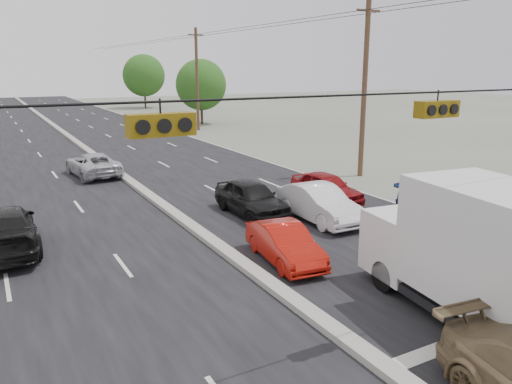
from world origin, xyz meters
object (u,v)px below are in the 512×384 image
(tree_right_far, at_px, (144,75))
(box_truck, at_px, (486,256))
(queue_car_b, at_px, (319,204))
(oncoming_near, at_px, (2,230))
(red_sedan, at_px, (285,244))
(queue_car_e, at_px, (326,188))
(utility_pole_right_b, at_px, (364,88))
(tree_right_mid, at_px, (201,85))
(utility_pole_right_c, at_px, (197,79))
(queue_car_d, at_px, (448,207))
(oncoming_far, at_px, (93,165))
(queue_car_a, at_px, (251,198))

(tree_right_far, xyz_separation_m, box_truck, (-12.50, -70.14, -3.11))
(queue_car_b, bearing_deg, oncoming_near, 169.55)
(red_sedan, distance_m, queue_car_e, 7.96)
(utility_pole_right_b, relative_size, box_truck, 1.36)
(box_truck, bearing_deg, utility_pole_right_b, 66.58)
(box_truck, distance_m, queue_car_e, 11.98)
(tree_right_mid, xyz_separation_m, box_truck, (-11.50, -45.14, -2.49))
(tree_right_mid, xyz_separation_m, queue_car_b, (-9.92, -36.11, -3.59))
(utility_pole_right_c, distance_m, tree_right_mid, 5.64)
(queue_car_b, distance_m, queue_car_e, 3.12)
(utility_pole_right_b, distance_m, tree_right_far, 55.11)
(queue_car_d, bearing_deg, box_truck, -137.08)
(red_sedan, xyz_separation_m, queue_car_b, (3.68, 3.16, 0.12))
(utility_pole_right_b, height_order, oncoming_far, utility_pole_right_b)
(queue_car_e, distance_m, oncoming_far, 14.24)
(tree_right_mid, bearing_deg, queue_car_a, -109.44)
(red_sedan, xyz_separation_m, oncoming_near, (-8.10, 5.60, 0.16))
(tree_right_far, relative_size, queue_car_a, 1.83)
(utility_pole_right_c, relative_size, queue_car_e, 2.42)
(utility_pole_right_c, bearing_deg, red_sedan, -107.95)
(utility_pole_right_c, xyz_separation_m, tree_right_mid, (2.50, 5.00, -0.77))
(queue_car_a, distance_m, queue_car_b, 2.97)
(queue_car_e, relative_size, oncoming_near, 0.75)
(tree_right_far, height_order, queue_car_a, tree_right_far)
(box_truck, height_order, queue_car_e, box_truck)
(utility_pole_right_c, height_order, queue_car_d, utility_pole_right_c)
(queue_car_a, bearing_deg, utility_pole_right_b, 22.17)
(queue_car_a, distance_m, queue_car_d, 8.23)
(tree_right_mid, bearing_deg, utility_pole_right_b, -94.76)
(box_truck, height_order, oncoming_near, box_truck)
(utility_pole_right_b, distance_m, queue_car_b, 10.56)
(queue_car_d, relative_size, oncoming_near, 0.85)
(box_truck, height_order, oncoming_far, box_truck)
(queue_car_d, relative_size, oncoming_far, 0.94)
(box_truck, relative_size, queue_car_a, 1.64)
(queue_car_d, distance_m, queue_car_e, 5.66)
(box_truck, bearing_deg, oncoming_far, 109.49)
(tree_right_far, distance_m, red_sedan, 66.05)
(utility_pole_right_b, relative_size, queue_car_e, 2.42)
(queue_car_d, distance_m, oncoming_near, 17.12)
(utility_pole_right_c, distance_m, queue_car_d, 34.33)
(utility_pole_right_b, xyz_separation_m, queue_car_a, (-9.50, -3.99, -4.35))
(utility_pole_right_b, xyz_separation_m, tree_right_far, (3.50, 55.00, -0.15))
(queue_car_e, xyz_separation_m, oncoming_far, (-8.58, 11.36, -0.02))
(tree_right_mid, distance_m, oncoming_far, 28.03)
(utility_pole_right_c, xyz_separation_m, box_truck, (-9.00, -40.14, -3.26))
(red_sedan, relative_size, queue_car_a, 0.86)
(box_truck, distance_m, queue_car_d, 8.79)
(box_truck, relative_size, queue_car_e, 1.78)
(queue_car_a, bearing_deg, utility_pole_right_c, 71.23)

